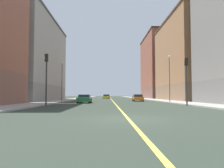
{
  "coord_description": "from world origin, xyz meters",
  "views": [
    {
      "loc": [
        -1.09,
        -11.29,
        1.26
      ],
      "look_at": [
        -0.0,
        37.8,
        3.76
      ],
      "focal_mm": 34.05,
      "sensor_mm": 36.0,
      "label": 1
    }
  ],
  "objects_px": {
    "traffic_light_right_near": "(46,72)",
    "car_orange": "(138,98)",
    "street_lamp_left_near": "(169,74)",
    "traffic_light_left_near": "(186,74)",
    "building_left_mid": "(192,60)",
    "car_yellow": "(106,97)",
    "car_green": "(85,99)",
    "building_left_far": "(162,67)",
    "street_lamp_right_near": "(62,77)",
    "car_blue": "(107,96)",
    "building_right_midblock": "(26,60)"
  },
  "relations": [
    {
      "from": "traffic_light_right_near",
      "to": "car_green",
      "type": "bearing_deg",
      "value": 68.72
    },
    {
      "from": "building_left_mid",
      "to": "traffic_light_right_near",
      "type": "relative_size",
      "value": 3.84
    },
    {
      "from": "building_left_far",
      "to": "car_orange",
      "type": "xyz_separation_m",
      "value": [
        -13.23,
        -32.18,
        -10.26
      ]
    },
    {
      "from": "building_left_mid",
      "to": "building_left_far",
      "type": "xyz_separation_m",
      "value": [
        -0.0,
        26.08,
        1.69
      ]
    },
    {
      "from": "building_left_far",
      "to": "traffic_light_left_near",
      "type": "xyz_separation_m",
      "value": [
        -10.12,
        -49.33,
        -7.33
      ]
    },
    {
      "from": "street_lamp_left_near",
      "to": "street_lamp_right_near",
      "type": "relative_size",
      "value": 1.09
    },
    {
      "from": "car_orange",
      "to": "car_green",
      "type": "height_order",
      "value": "car_orange"
    },
    {
      "from": "building_left_mid",
      "to": "car_green",
      "type": "xyz_separation_m",
      "value": [
        -22.65,
        -14.53,
        -8.59
      ]
    },
    {
      "from": "building_right_midblock",
      "to": "traffic_light_right_near",
      "type": "distance_m",
      "value": 23.25
    },
    {
      "from": "car_green",
      "to": "building_left_mid",
      "type": "bearing_deg",
      "value": 32.68
    },
    {
      "from": "traffic_light_right_near",
      "to": "car_orange",
      "type": "relative_size",
      "value": 1.4
    },
    {
      "from": "building_left_far",
      "to": "car_green",
      "type": "height_order",
      "value": "building_left_far"
    },
    {
      "from": "traffic_light_left_near",
      "to": "street_lamp_left_near",
      "type": "xyz_separation_m",
      "value": [
        1.02,
        10.0,
        1.07
      ]
    },
    {
      "from": "building_right_midblock",
      "to": "car_orange",
      "type": "xyz_separation_m",
      "value": [
        22.9,
        -3.24,
        -7.9
      ]
    },
    {
      "from": "car_orange",
      "to": "building_right_midblock",
      "type": "bearing_deg",
      "value": 171.94
    },
    {
      "from": "car_green",
      "to": "car_orange",
      "type": "bearing_deg",
      "value": 41.85
    },
    {
      "from": "car_yellow",
      "to": "car_orange",
      "type": "distance_m",
      "value": 28.3
    },
    {
      "from": "building_left_far",
      "to": "traffic_light_right_near",
      "type": "relative_size",
      "value": 3.8
    },
    {
      "from": "building_left_far",
      "to": "car_orange",
      "type": "distance_m",
      "value": 36.27
    },
    {
      "from": "building_left_mid",
      "to": "car_blue",
      "type": "height_order",
      "value": "building_left_mid"
    },
    {
      "from": "street_lamp_left_near",
      "to": "car_green",
      "type": "xyz_separation_m",
      "value": [
        -13.54,
        -1.27,
        -4.02
      ]
    },
    {
      "from": "building_left_mid",
      "to": "building_left_far",
      "type": "bearing_deg",
      "value": 90.0
    },
    {
      "from": "building_left_far",
      "to": "traffic_light_right_near",
      "type": "bearing_deg",
      "value": -117.83
    },
    {
      "from": "car_green",
      "to": "building_left_far",
      "type": "bearing_deg",
      "value": 60.85
    },
    {
      "from": "street_lamp_right_near",
      "to": "car_orange",
      "type": "xyz_separation_m",
      "value": [
        13.8,
        4.3,
        -3.67
      ]
    },
    {
      "from": "building_left_mid",
      "to": "building_right_midblock",
      "type": "bearing_deg",
      "value": -175.49
    },
    {
      "from": "building_left_mid",
      "to": "car_green",
      "type": "height_order",
      "value": "building_left_mid"
    },
    {
      "from": "street_lamp_left_near",
      "to": "car_green",
      "type": "bearing_deg",
      "value": -174.62
    },
    {
      "from": "car_blue",
      "to": "street_lamp_left_near",
      "type": "bearing_deg",
      "value": -77.13
    },
    {
      "from": "building_left_mid",
      "to": "traffic_light_right_near",
      "type": "height_order",
      "value": "building_left_mid"
    },
    {
      "from": "building_right_midblock",
      "to": "traffic_light_right_near",
      "type": "bearing_deg",
      "value": -63.68
    },
    {
      "from": "street_lamp_right_near",
      "to": "car_blue",
      "type": "xyz_separation_m",
      "value": [
        7.84,
        41.29,
        -3.66
      ]
    },
    {
      "from": "car_green",
      "to": "car_blue",
      "type": "bearing_deg",
      "value": 85.65
    },
    {
      "from": "car_yellow",
      "to": "traffic_light_right_near",
      "type": "bearing_deg",
      "value": -98.22
    },
    {
      "from": "building_left_far",
      "to": "building_right_midblock",
      "type": "bearing_deg",
      "value": -141.32
    },
    {
      "from": "building_left_mid",
      "to": "car_orange",
      "type": "height_order",
      "value": "building_left_mid"
    },
    {
      "from": "street_lamp_right_near",
      "to": "car_green",
      "type": "distance_m",
      "value": 7.06
    },
    {
      "from": "building_right_midblock",
      "to": "street_lamp_right_near",
      "type": "bearing_deg",
      "value": -39.66
    },
    {
      "from": "traffic_light_right_near",
      "to": "car_orange",
      "type": "height_order",
      "value": "traffic_light_right_near"
    },
    {
      "from": "building_left_far",
      "to": "street_lamp_left_near",
      "type": "bearing_deg",
      "value": -103.04
    },
    {
      "from": "car_green",
      "to": "street_lamp_right_near",
      "type": "bearing_deg",
      "value": 136.71
    },
    {
      "from": "building_right_midblock",
      "to": "traffic_light_right_near",
      "type": "relative_size",
      "value": 4.2
    },
    {
      "from": "street_lamp_left_near",
      "to": "car_orange",
      "type": "xyz_separation_m",
      "value": [
        -4.13,
        7.16,
        -4.0
      ]
    },
    {
      "from": "street_lamp_left_near",
      "to": "car_yellow",
      "type": "distance_m",
      "value": 36.5
    },
    {
      "from": "building_right_midblock",
      "to": "car_orange",
      "type": "relative_size",
      "value": 5.88
    },
    {
      "from": "street_lamp_left_near",
      "to": "traffic_light_left_near",
      "type": "bearing_deg",
      "value": -95.81
    },
    {
      "from": "traffic_light_right_near",
      "to": "car_yellow",
      "type": "bearing_deg",
      "value": 81.78
    },
    {
      "from": "traffic_light_left_near",
      "to": "building_right_midblock",
      "type": "bearing_deg",
      "value": 141.9
    },
    {
      "from": "car_blue",
      "to": "building_left_mid",
      "type": "bearing_deg",
      "value": -58.14
    },
    {
      "from": "traffic_light_right_near",
      "to": "building_left_mid",
      "type": "bearing_deg",
      "value": 41.75
    }
  ]
}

